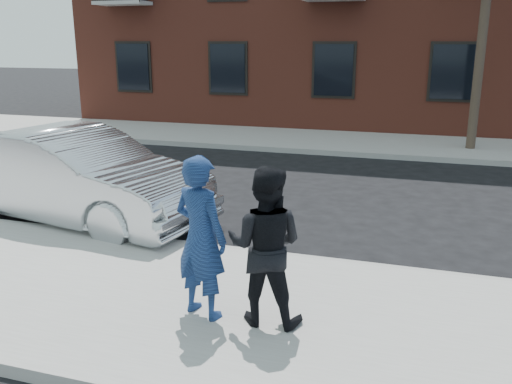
% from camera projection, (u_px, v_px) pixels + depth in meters
% --- Properties ---
extents(ground, '(100.00, 100.00, 0.00)m').
position_uv_depth(ground, '(150.00, 296.00, 6.95)').
color(ground, black).
rests_on(ground, ground).
extents(near_sidewalk, '(50.00, 3.50, 0.15)m').
position_uv_depth(near_sidewalk, '(140.00, 299.00, 6.70)').
color(near_sidewalk, gray).
rests_on(near_sidewalk, ground).
extents(near_curb, '(50.00, 0.10, 0.15)m').
position_uv_depth(near_curb, '(198.00, 248.00, 8.36)').
color(near_curb, '#999691').
rests_on(near_curb, ground).
extents(far_sidewalk, '(50.00, 3.50, 0.15)m').
position_uv_depth(far_sidewalk, '(319.00, 141.00, 17.27)').
color(far_sidewalk, gray).
rests_on(far_sidewalk, ground).
extents(far_curb, '(50.00, 0.10, 0.15)m').
position_uv_depth(far_curb, '(307.00, 152.00, 15.61)').
color(far_curb, '#999691').
rests_on(far_curb, ground).
extents(silver_sedan, '(5.32, 2.63, 1.68)m').
position_uv_depth(silver_sedan, '(75.00, 176.00, 9.61)').
color(silver_sedan, '#B7BABF').
rests_on(silver_sedan, ground).
extents(man_hoodie, '(0.78, 0.63, 1.85)m').
position_uv_depth(man_hoodie, '(201.00, 237.00, 5.94)').
color(man_hoodie, navy).
rests_on(man_hoodie, near_sidewalk).
extents(man_peacoat, '(0.89, 0.71, 1.76)m').
position_uv_depth(man_peacoat, '(265.00, 246.00, 5.81)').
color(man_peacoat, black).
rests_on(man_peacoat, near_sidewalk).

